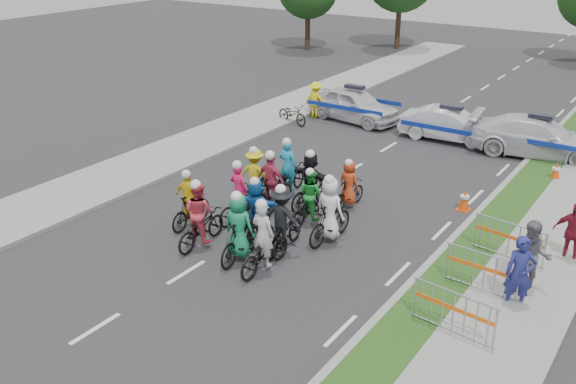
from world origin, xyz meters
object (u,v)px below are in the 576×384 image
Objects in this scene: spectator_0 at (520,273)px; marshal_hiviz at (316,100)px; rider_10 at (256,181)px; barrier_1 at (484,274)px; rider_1 at (240,234)px; rider_11 at (311,184)px; rider_5 at (257,212)px; rider_0 at (264,247)px; cone_0 at (465,200)px; police_car_2 at (538,137)px; barrier_2 at (509,242)px; rider_4 at (282,225)px; rider_7 at (330,216)px; barrier_0 at (453,315)px; cone_1 at (556,172)px; rider_2 at (200,221)px; rider_3 at (190,205)px; rider_13 at (349,189)px; rider_9 at (272,188)px; police_car_1 at (450,125)px; spectator_1 at (532,258)px; spectator_2 at (573,233)px; police_car_0 at (354,105)px; rider_6 at (240,201)px; rider_12 at (288,176)px.

marshal_hiviz is at bearing 114.36° from spectator_0.
barrier_1 is (7.88, -1.39, -0.18)m from rider_10.
rider_11 is at bearing -93.12° from rider_1.
rider_0 is at bearing 121.16° from rider_5.
police_car_2 is at bearing 85.27° from cone_0.
barrier_2 is (5.10, 4.01, -0.11)m from rider_0.
rider_5 is (-1.07, 0.28, 0.02)m from rider_4.
rider_7 reaches higher than rider_1.
barrier_0 is 2.86× the size of cone_1.
rider_1 is 1.02× the size of barrier_2.
rider_2 reaches higher than rider_3.
barrier_0 is 4.09m from barrier_2.
rider_13 is at bearing -148.75° from cone_0.
rider_9 is 10.03m from police_car_1.
spectator_0 is at bearing -105.28° from spectator_1.
barrier_0 is (6.38, -1.49, -0.23)m from rider_5.
rider_4 is at bearing -79.13° from rider_0.
rider_11 is at bearing -174.14° from spectator_2.
barrier_1 is (5.05, -10.97, -0.10)m from police_car_1.
police_car_0 is 6.23× the size of cone_1.
barrier_2 is at bearing 87.21° from spectator_0.
cone_0 is at bearing -137.08° from rider_6.
rider_11 reaches higher than cone_0.
rider_9 is at bearing 99.33° from rider_12.
rider_7 is at bearing 139.25° from rider_12.
rider_12 is at bearing -138.92° from cone_1.
rider_3 reaches higher than barrier_0.
police_car_2 is 2.94× the size of spectator_2.
rider_2 is at bearing 89.54° from rider_10.
cone_0 is at bearing -142.16° from rider_13.
rider_6 is 1.06× the size of spectator_0.
rider_3 is at bearing 99.92° from marshal_hiviz.
marshal_hiviz is (-12.24, 10.90, -0.10)m from spectator_0.
rider_13 is 1.01× the size of marshal_hiviz.
police_car_0 is at bearing -76.04° from rider_6.
rider_5 is at bearing -130.53° from rider_2.
marshal_hiviz is 14.37m from barrier_2.
rider_0 is 1.02× the size of barrier_1.
rider_1 is 1.10× the size of spectator_0.
barrier_0 is (5.05, -13.04, -0.10)m from police_car_1.
rider_12 reaches higher than cone_1.
police_car_1 is at bearing -103.01° from rider_2.
rider_6 is at bearing 162.89° from police_car_1.
rider_11 is (2.26, 3.09, 0.12)m from rider_3.
rider_12 is at bearing -71.22° from rider_9.
police_car_2 is (4.83, 11.64, -0.05)m from rider_5.
rider_12 reaches higher than marshal_hiviz.
rider_11 is 6.47m from barrier_1.
rider_1 is at bearing 54.22° from rider_4.
rider_13 is at bearing 137.55° from barrier_0.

